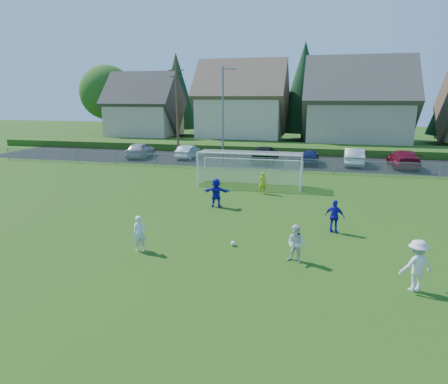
{
  "coord_description": "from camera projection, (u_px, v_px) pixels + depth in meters",
  "views": [
    {
      "loc": [
        4.84,
        -11.87,
        6.35
      ],
      "look_at": [
        0.0,
        8.0,
        1.4
      ],
      "focal_mm": 32.0,
      "sensor_mm": 36.0,
      "label": 1
    }
  ],
  "objects": [
    {
      "name": "car_d",
      "position": [
        265.0,
        154.0,
        38.73
      ],
      "size": [
        2.3,
        5.47,
        1.58
      ],
      "primitive_type": "imported",
      "rotation": [
        0.0,
        0.0,
        3.12
      ],
      "color": "black",
      "rests_on": "ground"
    },
    {
      "name": "player_white_c",
      "position": [
        417.0,
        265.0,
        13.16
      ],
      "size": [
        1.31,
        1.05,
        1.78
      ],
      "primitive_type": "imported",
      "rotation": [
        0.0,
        0.0,
        3.53
      ],
      "color": "silver",
      "rests_on": "ground"
    },
    {
      "name": "soccer_goal",
      "position": [
        251.0,
        163.0,
        28.59
      ],
      "size": [
        7.42,
        1.9,
        2.5
      ],
      "color": "white",
      "rests_on": "ground"
    },
    {
      "name": "car_g",
      "position": [
        403.0,
        159.0,
        35.98
      ],
      "size": [
        2.29,
        5.52,
        1.59
      ],
      "primitive_type": "imported",
      "rotation": [
        0.0,
        0.0,
        3.15
      ],
      "color": "maroon",
      "rests_on": "ground"
    },
    {
      "name": "grass_embankment",
      "position": [
        278.0,
        148.0,
        46.77
      ],
      "size": [
        70.0,
        6.0,
        0.8
      ],
      "primitive_type": "cube",
      "color": "#1E420F",
      "rests_on": "ground"
    },
    {
      "name": "tree_row",
      "position": [
        297.0,
        92.0,
        57.97
      ],
      "size": [
        65.98,
        12.36,
        13.8
      ],
      "color": "#382616",
      "rests_on": "ground"
    },
    {
      "name": "streetlight",
      "position": [
        223.0,
        112.0,
        38.25
      ],
      "size": [
        1.38,
        0.18,
        9.0
      ],
      "color": "slate",
      "rests_on": "ground"
    },
    {
      "name": "goalkeeper",
      "position": [
        262.0,
        183.0,
        26.39
      ],
      "size": [
        0.61,
        0.49,
        1.46
      ],
      "primitive_type": "imported",
      "rotation": [
        0.0,
        0.0,
        3.43
      ],
      "color": "#B8C417",
      "rests_on": "ground"
    },
    {
      "name": "car_f",
      "position": [
        354.0,
        157.0,
        37.24
      ],
      "size": [
        1.84,
        4.91,
        1.6
      ],
      "primitive_type": "imported",
      "rotation": [
        0.0,
        0.0,
        3.11
      ],
      "color": "silver",
      "rests_on": "ground"
    },
    {
      "name": "chainlink_fence",
      "position": [
        262.0,
        164.0,
        34.44
      ],
      "size": [
        52.06,
        0.06,
        1.2
      ],
      "color": "gray",
      "rests_on": "ground"
    },
    {
      "name": "player_blue_b",
      "position": [
        216.0,
        193.0,
        23.23
      ],
      "size": [
        1.59,
        0.57,
        1.7
      ],
      "primitive_type": "imported",
      "rotation": [
        0.0,
        0.0,
        3.18
      ],
      "color": "#1813B3",
      "rests_on": "ground"
    },
    {
      "name": "player_blue_a",
      "position": [
        335.0,
        216.0,
        18.84
      ],
      "size": [
        1.0,
        0.64,
        1.59
      ],
      "primitive_type": "imported",
      "rotation": [
        0.0,
        0.0,
        2.85
      ],
      "color": "#1813B3",
      "rests_on": "ground"
    },
    {
      "name": "car_a",
      "position": [
        140.0,
        150.0,
        41.89
      ],
      "size": [
        2.23,
        4.84,
        1.61
      ],
      "primitive_type": "imported",
      "rotation": [
        0.0,
        0.0,
        3.21
      ],
      "color": "#AAADB2",
      "rests_on": "ground"
    },
    {
      "name": "asphalt_lot",
      "position": [
        270.0,
        161.0,
        39.78
      ],
      "size": [
        60.0,
        60.0,
        0.0
      ],
      "primitive_type": "plane",
      "color": "black",
      "rests_on": "ground"
    },
    {
      "name": "car_b",
      "position": [
        188.0,
        152.0,
        41.44
      ],
      "size": [
        1.52,
        4.15,
        1.36
      ],
      "primitive_type": "imported",
      "rotation": [
        0.0,
        0.0,
        3.12
      ],
      "color": "white",
      "rests_on": "ground"
    },
    {
      "name": "ground",
      "position": [
        169.0,
        284.0,
        13.81
      ],
      "size": [
        160.0,
        160.0,
        0.0
      ],
      "primitive_type": "plane",
      "color": "#193D0C",
      "rests_on": "ground"
    },
    {
      "name": "utility_pole",
      "position": [
        177.0,
        108.0,
        40.28
      ],
      "size": [
        1.6,
        0.26,
        10.0
      ],
      "color": "#473321",
      "rests_on": "ground"
    },
    {
      "name": "player_white_a",
      "position": [
        140.0,
        234.0,
        16.6
      ],
      "size": [
        0.66,
        0.62,
        1.51
      ],
      "primitive_type": "imported",
      "rotation": [
        0.0,
        0.0,
        0.65
      ],
      "color": "silver",
      "rests_on": "ground"
    },
    {
      "name": "houses_row",
      "position": [
        302.0,
        88.0,
        51.73
      ],
      "size": [
        53.9,
        11.45,
        13.27
      ],
      "color": "tan",
      "rests_on": "ground"
    },
    {
      "name": "player_white_b",
      "position": [
        296.0,
        244.0,
        15.45
      ],
      "size": [
        0.88,
        0.78,
        1.51
      ],
      "primitive_type": "imported",
      "rotation": [
        0.0,
        0.0,
        -0.33
      ],
      "color": "silver",
      "rests_on": "ground"
    },
    {
      "name": "soccer_ball",
      "position": [
        233.0,
        243.0,
        17.3
      ],
      "size": [
        0.22,
        0.22,
        0.22
      ],
      "primitive_type": "sphere",
      "color": "white",
      "rests_on": "ground"
    },
    {
      "name": "car_e",
      "position": [
        309.0,
        157.0,
        37.82
      ],
      "size": [
        1.78,
        4.3,
        1.46
      ],
      "primitive_type": "imported",
      "rotation": [
        0.0,
        0.0,
        3.13
      ],
      "color": "#151E4C",
      "rests_on": "ground"
    }
  ]
}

